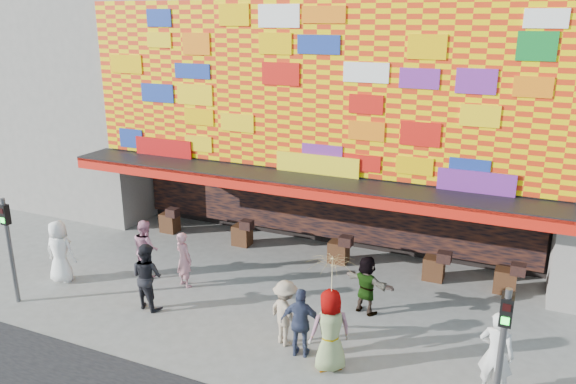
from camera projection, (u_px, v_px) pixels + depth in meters
name	position (u px, v px, depth m)	size (l,w,h in m)	color
ground	(242.00, 324.00, 14.38)	(90.00, 90.00, 0.00)	slate
shop_building	(349.00, 84.00, 19.93)	(15.20, 9.40, 10.00)	gray
neighbor_left	(66.00, 53.00, 24.64)	(11.00, 8.00, 12.00)	gray
signal_left	(9.00, 239.00, 14.94)	(0.22, 0.20, 3.00)	#59595B
signal_right	(502.00, 346.00, 10.09)	(0.22, 0.20, 3.00)	#59595B
ped_a	(60.00, 251.00, 16.44)	(0.92, 0.60, 1.89)	white
ped_b	(184.00, 259.00, 16.17)	(0.61, 0.40, 1.66)	#C8818D
ped_c	(147.00, 276.00, 14.93)	(0.89, 0.70, 1.84)	black
ped_d	(286.00, 313.00, 13.27)	(1.06, 0.61, 1.64)	tan
ped_e	(301.00, 323.00, 12.80)	(0.99, 0.41, 1.68)	#303854
ped_f	(367.00, 285.00, 14.71)	(1.48, 0.47, 1.59)	gray
ped_g	(330.00, 330.00, 12.28)	(0.93, 0.61, 1.91)	gray
ped_h	(496.00, 354.00, 11.38)	(0.71, 0.46, 1.94)	silver
ped_i	(146.00, 248.00, 16.88)	(0.85, 0.66, 1.74)	#CC84A0
parasol	(332.00, 278.00, 11.90)	(1.13, 1.15, 1.98)	#F8E99C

